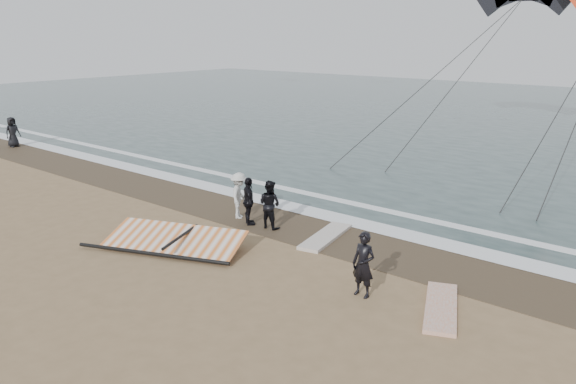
# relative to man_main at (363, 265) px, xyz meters

# --- Properties ---
(ground) EXTENTS (120.00, 120.00, 0.00)m
(ground) POSITION_rel_man_main_xyz_m (-2.69, -1.64, -0.78)
(ground) COLOR #8C704C
(ground) RESTS_ON ground
(sea) EXTENTS (120.00, 54.00, 0.02)m
(sea) POSITION_rel_man_main_xyz_m (-2.69, 31.36, -0.77)
(sea) COLOR #233838
(sea) RESTS_ON ground
(wet_sand) EXTENTS (120.00, 2.80, 0.01)m
(wet_sand) POSITION_rel_man_main_xyz_m (-2.69, 2.86, -0.77)
(wet_sand) COLOR #4C3D2B
(wet_sand) RESTS_ON ground
(foam_near) EXTENTS (120.00, 0.90, 0.01)m
(foam_near) POSITION_rel_man_main_xyz_m (-2.69, 4.26, -0.75)
(foam_near) COLOR white
(foam_near) RESTS_ON sea
(foam_far) EXTENTS (120.00, 0.45, 0.01)m
(foam_far) POSITION_rel_man_main_xyz_m (-2.69, 5.96, -0.75)
(foam_far) COLOR white
(foam_far) RESTS_ON sea
(man_main) EXTENTS (0.58, 0.39, 1.56)m
(man_main) POSITION_rel_man_main_xyz_m (0.00, 0.00, 0.00)
(man_main) COLOR black
(man_main) RESTS_ON ground
(board_white) EXTENTS (1.55, 2.46, 0.10)m
(board_white) POSITION_rel_man_main_xyz_m (1.70, 0.53, -0.73)
(board_white) COLOR silver
(board_white) RESTS_ON ground
(board_cream) EXTENTS (1.12, 2.55, 0.10)m
(board_cream) POSITION_rel_man_main_xyz_m (-2.86, 2.53, -0.73)
(board_cream) COLOR beige
(board_cream) RESTS_ON ground
(trio_cluster) EXTENTS (2.29, 1.29, 1.54)m
(trio_cluster) POSITION_rel_man_main_xyz_m (-5.53, 2.18, -0.01)
(trio_cluster) COLOR black
(trio_cluster) RESTS_ON ground
(sail_rig) EXTENTS (4.29, 3.11, 0.51)m
(sail_rig) POSITION_rel_man_main_xyz_m (-5.72, -0.74, -0.58)
(sail_rig) COLOR black
(sail_rig) RESTS_ON ground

